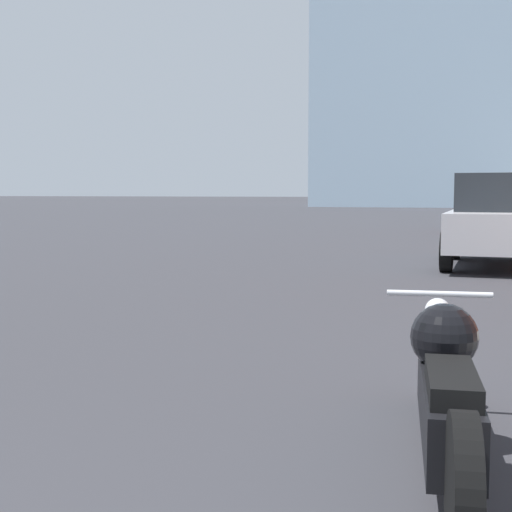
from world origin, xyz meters
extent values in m
cylinder|color=black|center=(2.72, 5.20, 0.28)|extent=(0.19, 0.58, 0.57)
cylinder|color=black|center=(3.01, 3.34, 0.28)|extent=(0.19, 0.58, 0.57)
cube|color=black|center=(2.87, 4.27, 0.31)|extent=(0.46, 1.45, 0.31)
sphere|color=black|center=(2.82, 4.55, 0.60)|extent=(0.36, 0.36, 0.36)
cube|color=black|center=(2.91, 3.97, 0.51)|extent=(0.32, 0.68, 0.10)
sphere|color=silver|center=(2.71, 5.23, 0.62)|extent=(0.16, 0.16, 0.16)
cylinder|color=silver|center=(2.73, 5.10, 0.75)|extent=(0.62, 0.13, 0.04)
cube|color=#BCBCC1|center=(2.74, 14.44, 0.68)|extent=(1.76, 4.07, 0.67)
cube|color=#23282D|center=(2.74, 14.44, 1.35)|extent=(1.46, 1.97, 0.67)
cylinder|color=black|center=(1.92, 15.67, 0.35)|extent=(0.22, 0.70, 0.69)
cylinder|color=black|center=(2.00, 13.17, 0.35)|extent=(0.22, 0.70, 0.69)
cube|color=red|center=(2.74, 26.03, 0.73)|extent=(2.25, 3.97, 0.80)
cube|color=#23282D|center=(2.74, 26.03, 1.46)|extent=(1.77, 1.98, 0.66)
cylinder|color=black|center=(1.74, 27.12, 0.34)|extent=(0.27, 0.69, 0.67)
cylinder|color=black|center=(1.97, 24.77, 0.34)|extent=(0.27, 0.69, 0.67)
cube|color=silver|center=(2.68, 36.82, 0.67)|extent=(1.87, 3.88, 0.65)
cube|color=#23282D|center=(2.68, 36.82, 1.33)|extent=(1.56, 1.88, 0.66)
cylinder|color=black|center=(1.80, 38.00, 0.34)|extent=(0.21, 0.68, 0.68)
cylinder|color=black|center=(1.84, 35.61, 0.34)|extent=(0.21, 0.68, 0.68)
cylinder|color=black|center=(2.06, 48.26, 0.35)|extent=(0.23, 0.71, 0.70)
cylinder|color=black|center=(2.20, 45.57, 0.35)|extent=(0.23, 0.71, 0.70)
camera|label=1|loc=(3.19, 0.73, 1.36)|focal=50.00mm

